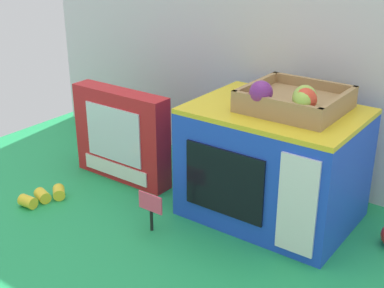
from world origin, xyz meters
name	(u,v)px	position (x,y,z in m)	size (l,w,h in m)	color
ground_plane	(210,200)	(0.00, 0.00, 0.00)	(1.70, 1.70, 0.00)	#219E54
display_back_panel	(263,58)	(0.00, 0.26, 0.34)	(1.61, 0.03, 0.68)	silver
toy_microwave	(273,164)	(0.17, 0.03, 0.14)	(0.41, 0.30, 0.29)	blue
food_groups_crate	(294,101)	(0.21, 0.04, 0.31)	(0.22, 0.22, 0.08)	#A37F51
cookie_set_box	(121,136)	(-0.28, -0.04, 0.13)	(0.31, 0.07, 0.27)	red
price_sign	(151,207)	(-0.03, -0.21, 0.07)	(0.07, 0.01, 0.10)	black
loose_toy_banana	(43,196)	(-0.36, -0.27, 0.02)	(0.08, 0.13, 0.03)	yellow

